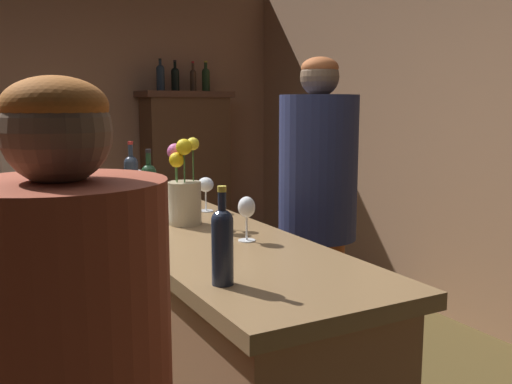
% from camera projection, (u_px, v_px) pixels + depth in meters
% --- Properties ---
extents(bar_counter, '(0.60, 2.22, 1.03)m').
position_uv_depth(bar_counter, '(192.00, 343.00, 2.42)').
color(bar_counter, '#8F5F40').
rests_on(bar_counter, ground).
extents(display_cabinet, '(0.89, 0.46, 1.66)m').
position_uv_depth(display_cabinet, '(186.00, 172.00, 5.66)').
color(display_cabinet, brown).
rests_on(display_cabinet, ground).
extents(wine_bottle_rose, '(0.07, 0.07, 0.31)m').
position_uv_depth(wine_bottle_rose, '(149.00, 189.00, 2.45)').
color(wine_bottle_rose, '#1A371F').
rests_on(wine_bottle_rose, bar_counter).
extents(wine_bottle_riesling, '(0.07, 0.07, 0.32)m').
position_uv_depth(wine_bottle_riesling, '(131.00, 177.00, 2.86)').
color(wine_bottle_riesling, '#242D3B').
rests_on(wine_bottle_riesling, bar_counter).
extents(wine_bottle_chardonnay, '(0.06, 0.06, 0.28)m').
position_uv_depth(wine_bottle_chardonnay, '(222.00, 242.00, 1.57)').
color(wine_bottle_chardonnay, '#1C2335').
rests_on(wine_bottle_chardonnay, bar_counter).
extents(wine_glass_front, '(0.06, 0.06, 0.17)m').
position_uv_depth(wine_glass_front, '(247.00, 209.00, 2.08)').
color(wine_glass_front, white).
rests_on(wine_glass_front, bar_counter).
extents(wine_glass_mid, '(0.08, 0.08, 0.14)m').
position_uv_depth(wine_glass_mid, '(138.00, 177.00, 3.18)').
color(wine_glass_mid, white).
rests_on(wine_glass_mid, bar_counter).
extents(wine_glass_rear, '(0.08, 0.08, 0.16)m').
position_uv_depth(wine_glass_rear, '(206.00, 186.00, 2.66)').
color(wine_glass_rear, white).
rests_on(wine_glass_rear, bar_counter).
extents(wine_glass_spare, '(0.08, 0.08, 0.16)m').
position_uv_depth(wine_glass_spare, '(95.00, 176.00, 3.09)').
color(wine_glass_spare, white).
rests_on(wine_glass_spare, bar_counter).
extents(flower_arrangement, '(0.15, 0.16, 0.37)m').
position_uv_depth(flower_arrangement, '(184.00, 192.00, 2.37)').
color(flower_arrangement, tan).
rests_on(flower_arrangement, bar_counter).
extents(cheese_plate, '(0.18, 0.18, 0.01)m').
position_uv_depth(cheese_plate, '(142.00, 227.00, 2.31)').
color(cheese_plate, white).
rests_on(cheese_plate, bar_counter).
extents(display_bottle_left, '(0.08, 0.08, 0.31)m').
position_uv_depth(display_bottle_left, '(160.00, 76.00, 5.40)').
color(display_bottle_left, '#232F3D').
rests_on(display_bottle_left, display_cabinet).
extents(display_bottle_midleft, '(0.08, 0.08, 0.30)m').
position_uv_depth(display_bottle_midleft, '(175.00, 78.00, 5.47)').
color(display_bottle_midleft, black).
rests_on(display_bottle_midleft, display_cabinet).
extents(display_bottle_center, '(0.06, 0.06, 0.29)m').
position_uv_depth(display_bottle_center, '(193.00, 79.00, 5.56)').
color(display_bottle_center, '#412A1C').
rests_on(display_bottle_center, display_cabinet).
extents(display_bottle_midright, '(0.08, 0.08, 0.30)m').
position_uv_depth(display_bottle_midright, '(206.00, 78.00, 5.62)').
color(display_bottle_midright, '#20361A').
rests_on(display_bottle_midright, display_cabinet).
extents(bartender, '(0.38, 0.38, 1.76)m').
position_uv_depth(bartender, '(317.00, 222.00, 2.77)').
color(bartender, brown).
rests_on(bartender, ground).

